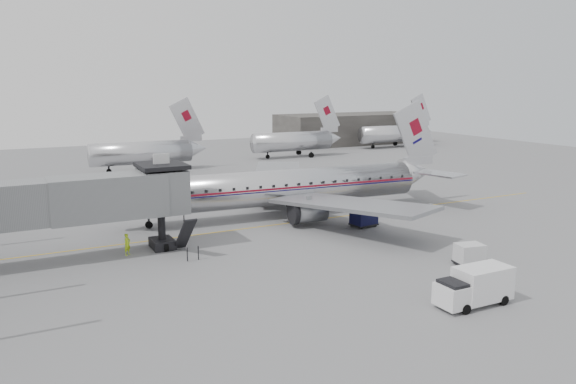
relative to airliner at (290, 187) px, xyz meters
name	(u,v)px	position (x,y,z in m)	size (l,w,h in m)	color
ground	(294,244)	(-4.30, -8.95, -2.66)	(160.00, 160.00, 0.00)	slate
hangar	(351,129)	(40.70, 51.05, 0.34)	(30.00, 12.00, 6.00)	#353330
apron_line	(292,223)	(-1.30, -2.95, -2.66)	(0.15, 60.00, 0.01)	gold
jet_bridge	(53,203)	(-20.97, -5.29, 1.52)	(21.00, 6.20, 7.10)	slate
distant_aircraft_near	(143,152)	(-6.10, 33.05, 0.07)	(16.39, 3.20, 10.26)	silver
distant_aircraft_mid	(293,141)	(19.90, 37.05, 0.07)	(16.39, 3.20, 10.26)	silver
distant_aircraft_far	(393,133)	(43.90, 41.05, 0.07)	(16.39, 3.20, 10.26)	silver
airliner	(290,187)	(0.00, 0.00, 0.00)	(33.49, 30.96, 10.59)	silver
service_van	(475,286)	(-1.00, -24.29, -1.55)	(4.53, 1.84, 2.13)	white
baggage_cart_navy	(364,216)	(3.62, -6.95, -1.78)	(2.30, 1.86, 1.67)	black
baggage_cart_white	(469,254)	(3.97, -18.95, -1.88)	(2.12, 1.77, 1.47)	silver
ramp_worker	(127,244)	(-16.30, -5.95, -1.87)	(0.58, 0.38, 1.59)	#B2DF1A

